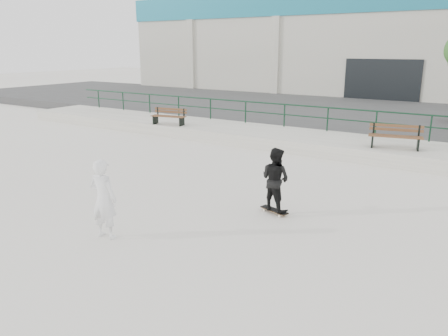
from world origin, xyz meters
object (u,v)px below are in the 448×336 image
Objects in this scene: seated_skater at (104,199)px; standing_skater at (275,179)px; skateboard at (274,210)px; bench_left at (169,116)px; bench_right at (395,137)px.

standing_skater is at bearing -134.45° from seated_skater.
skateboard is at bearing -134.45° from seated_skater.
skateboard is 4.10m from seated_skater.
bench_left is 11.32m from seated_skater.
bench_left is at bearing -64.96° from seated_skater.
bench_left is 10.63m from skateboard.
bench_right is 7.00m from skateboard.
standing_skater is at bearing -112.98° from bench_right.
bench_left is 9.86m from bench_right.
seated_skater reaches higher than standing_skater.
seated_skater is at bearing -109.57° from skateboard.
bench_left is 2.12× the size of skateboard.
seated_skater is (-2.41, -3.22, 0.79)m from skateboard.
standing_skater is 4.02m from seated_skater.
bench_left is 10.60m from standing_skater.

